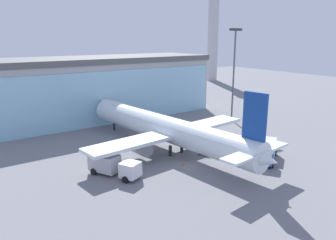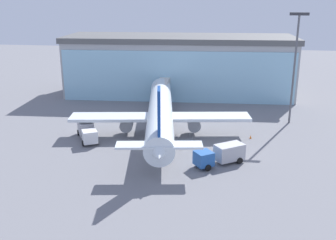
{
  "view_description": "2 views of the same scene",
  "coord_description": "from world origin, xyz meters",
  "px_view_note": "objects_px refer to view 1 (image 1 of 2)",
  "views": [
    {
      "loc": [
        -26.37,
        -35.63,
        17.72
      ],
      "look_at": [
        0.28,
        6.56,
        5.13
      ],
      "focal_mm": 35.0,
      "sensor_mm": 36.0,
      "label": 1
    },
    {
      "loc": [
        10.66,
        -55.19,
        22.31
      ],
      "look_at": [
        1.47,
        7.33,
        2.23
      ],
      "focal_mm": 42.0,
      "sensor_mm": 36.0,
      "label": 2
    }
  ],
  "objects_px": {
    "jet_bridge": "(107,106)",
    "baggage_cart": "(207,151)",
    "control_tower": "(213,26)",
    "safety_cone_wingtip": "(237,135)",
    "apron_light_mast": "(234,68)",
    "safety_cone_nose": "(184,164)",
    "catering_truck": "(113,165)",
    "fuel_truck": "(267,150)",
    "airplane": "(167,129)"
  },
  "relations": [
    {
      "from": "catering_truck",
      "to": "safety_cone_nose",
      "type": "height_order",
      "value": "catering_truck"
    },
    {
      "from": "jet_bridge",
      "to": "fuel_truck",
      "type": "bearing_deg",
      "value": -159.42
    },
    {
      "from": "control_tower",
      "to": "apron_light_mast",
      "type": "xyz_separation_m",
      "value": [
        -41.29,
        -56.66,
        -10.84
      ]
    },
    {
      "from": "jet_bridge",
      "to": "airplane",
      "type": "bearing_deg",
      "value": -175.18
    },
    {
      "from": "control_tower",
      "to": "catering_truck",
      "type": "xyz_separation_m",
      "value": [
        -75.03,
        -70.31,
        -20.92
      ]
    },
    {
      "from": "jet_bridge",
      "to": "catering_truck",
      "type": "relative_size",
      "value": 1.67
    },
    {
      "from": "control_tower",
      "to": "safety_cone_wingtip",
      "type": "distance_m",
      "value": 85.1
    },
    {
      "from": "control_tower",
      "to": "apron_light_mast",
      "type": "bearing_deg",
      "value": -126.08
    },
    {
      "from": "catering_truck",
      "to": "fuel_truck",
      "type": "xyz_separation_m",
      "value": [
        21.7,
        -6.87,
        0.0
      ]
    },
    {
      "from": "control_tower",
      "to": "airplane",
      "type": "xyz_separation_m",
      "value": [
        -63.75,
        -65.69,
        -18.81
      ]
    },
    {
      "from": "fuel_truck",
      "to": "baggage_cart",
      "type": "relative_size",
      "value": 2.25
    },
    {
      "from": "catering_truck",
      "to": "safety_cone_wingtip",
      "type": "height_order",
      "value": "catering_truck"
    },
    {
      "from": "control_tower",
      "to": "apron_light_mast",
      "type": "height_order",
      "value": "control_tower"
    },
    {
      "from": "airplane",
      "to": "safety_cone_wingtip",
      "type": "relative_size",
      "value": 72.59
    },
    {
      "from": "apron_light_mast",
      "to": "safety_cone_nose",
      "type": "relative_size",
      "value": 35.6
    },
    {
      "from": "control_tower",
      "to": "baggage_cart",
      "type": "height_order",
      "value": "control_tower"
    },
    {
      "from": "airplane",
      "to": "safety_cone_nose",
      "type": "height_order",
      "value": "airplane"
    },
    {
      "from": "control_tower",
      "to": "apron_light_mast",
      "type": "distance_m",
      "value": 70.94
    },
    {
      "from": "apron_light_mast",
      "to": "baggage_cart",
      "type": "height_order",
      "value": "apron_light_mast"
    },
    {
      "from": "fuel_truck",
      "to": "safety_cone_nose",
      "type": "relative_size",
      "value": 13.12
    },
    {
      "from": "safety_cone_wingtip",
      "to": "catering_truck",
      "type": "bearing_deg",
      "value": -171.09
    },
    {
      "from": "baggage_cart",
      "to": "safety_cone_nose",
      "type": "xyz_separation_m",
      "value": [
        -6.01,
        -2.16,
        -0.23
      ]
    },
    {
      "from": "jet_bridge",
      "to": "safety_cone_wingtip",
      "type": "relative_size",
      "value": 22.69
    },
    {
      "from": "jet_bridge",
      "to": "control_tower",
      "type": "xyz_separation_m",
      "value": [
        66.0,
        46.59,
        18.26
      ]
    },
    {
      "from": "jet_bridge",
      "to": "airplane",
      "type": "xyz_separation_m",
      "value": [
        2.25,
        -19.1,
        -0.56
      ]
    },
    {
      "from": "fuel_truck",
      "to": "safety_cone_wingtip",
      "type": "bearing_deg",
      "value": -148.39
    },
    {
      "from": "control_tower",
      "to": "safety_cone_nose",
      "type": "bearing_deg",
      "value": -131.94
    },
    {
      "from": "control_tower",
      "to": "baggage_cart",
      "type": "xyz_separation_m",
      "value": [
        -59.2,
        -70.41,
        -21.89
      ]
    },
    {
      "from": "airplane",
      "to": "baggage_cart",
      "type": "xyz_separation_m",
      "value": [
        4.55,
        -4.72,
        -3.08
      ]
    },
    {
      "from": "apron_light_mast",
      "to": "airplane",
      "type": "xyz_separation_m",
      "value": [
        -22.46,
        -9.04,
        -7.98
      ]
    },
    {
      "from": "airplane",
      "to": "baggage_cart",
      "type": "bearing_deg",
      "value": -145.06
    },
    {
      "from": "apron_light_mast",
      "to": "catering_truck",
      "type": "height_order",
      "value": "apron_light_mast"
    },
    {
      "from": "airplane",
      "to": "safety_cone_wingtip",
      "type": "height_order",
      "value": "airplane"
    },
    {
      "from": "apron_light_mast",
      "to": "baggage_cart",
      "type": "distance_m",
      "value": 25.15
    },
    {
      "from": "jet_bridge",
      "to": "safety_cone_nose",
      "type": "xyz_separation_m",
      "value": [
        0.79,
        -25.98,
        -3.86
      ]
    },
    {
      "from": "baggage_cart",
      "to": "jet_bridge",
      "type": "bearing_deg",
      "value": -99.33
    },
    {
      "from": "fuel_truck",
      "to": "airplane",
      "type": "bearing_deg",
      "value": -83.39
    },
    {
      "from": "control_tower",
      "to": "apron_light_mast",
      "type": "relative_size",
      "value": 1.98
    },
    {
      "from": "safety_cone_wingtip",
      "to": "apron_light_mast",
      "type": "bearing_deg",
      "value": 52.07
    },
    {
      "from": "jet_bridge",
      "to": "baggage_cart",
      "type": "relative_size",
      "value": 3.88
    },
    {
      "from": "safety_cone_nose",
      "to": "apron_light_mast",
      "type": "bearing_deg",
      "value": 33.64
    },
    {
      "from": "fuel_truck",
      "to": "safety_cone_nose",
      "type": "xyz_separation_m",
      "value": [
        -11.87,
        4.61,
        -1.19
      ]
    },
    {
      "from": "airplane",
      "to": "safety_cone_wingtip",
      "type": "distance_m",
      "value": 15.4
    },
    {
      "from": "airplane",
      "to": "safety_cone_nose",
      "type": "relative_size",
      "value": 72.59
    },
    {
      "from": "airplane",
      "to": "catering_truck",
      "type": "xyz_separation_m",
      "value": [
        -11.29,
        -4.62,
        -2.11
      ]
    },
    {
      "from": "catering_truck",
      "to": "apron_light_mast",
      "type": "bearing_deg",
      "value": 83.56
    },
    {
      "from": "catering_truck",
      "to": "fuel_truck",
      "type": "height_order",
      "value": "same"
    },
    {
      "from": "control_tower",
      "to": "fuel_truck",
      "type": "height_order",
      "value": "control_tower"
    },
    {
      "from": "safety_cone_nose",
      "to": "catering_truck",
      "type": "bearing_deg",
      "value": 167.03
    },
    {
      "from": "catering_truck",
      "to": "baggage_cart",
      "type": "relative_size",
      "value": 2.32
    }
  ]
}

